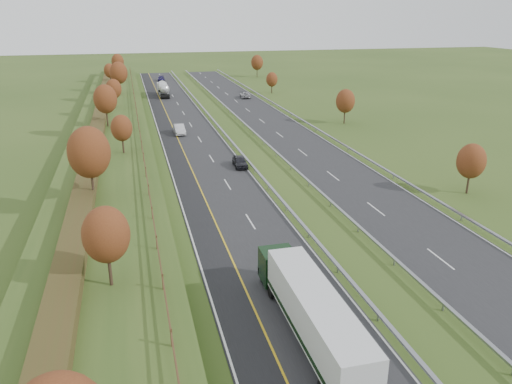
# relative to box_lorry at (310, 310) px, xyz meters

# --- Properties ---
(ground) EXTENTS (400.00, 400.00, 0.00)m
(ground) POSITION_rel_box_lorry_xyz_m (7.70, 51.92, -2.33)
(ground) COLOR #334B1A
(ground) RESTS_ON ground
(near_carriageway) EXTENTS (10.50, 200.00, 0.04)m
(near_carriageway) POSITION_rel_box_lorry_xyz_m (-0.30, 56.92, -2.31)
(near_carriageway) COLOR black
(near_carriageway) RESTS_ON ground
(far_carriageway) EXTENTS (10.50, 200.00, 0.04)m
(far_carriageway) POSITION_rel_box_lorry_xyz_m (16.20, 56.92, -2.31)
(far_carriageway) COLOR black
(far_carriageway) RESTS_ON ground
(hard_shoulder) EXTENTS (3.00, 200.00, 0.04)m
(hard_shoulder) POSITION_rel_box_lorry_xyz_m (-4.05, 56.92, -2.31)
(hard_shoulder) COLOR black
(hard_shoulder) RESTS_ON ground
(lane_markings) EXTENTS (26.75, 200.00, 0.01)m
(lane_markings) POSITION_rel_box_lorry_xyz_m (6.10, 56.80, -2.28)
(lane_markings) COLOR silver
(lane_markings) RESTS_ON near_carriageway
(embankment_left) EXTENTS (12.00, 200.00, 2.00)m
(embankment_left) POSITION_rel_box_lorry_xyz_m (-13.30, 56.92, -1.33)
(embankment_left) COLOR #334B1A
(embankment_left) RESTS_ON ground
(hedge_left) EXTENTS (2.20, 180.00, 1.10)m
(hedge_left) POSITION_rel_box_lorry_xyz_m (-15.30, 56.92, 0.22)
(hedge_left) COLOR #3B3A18
(hedge_left) RESTS_ON embankment_left
(fence_left) EXTENTS (0.12, 189.06, 1.20)m
(fence_left) POSITION_rel_box_lorry_xyz_m (-8.80, 56.51, 0.40)
(fence_left) COLOR #422B19
(fence_left) RESTS_ON embankment_left
(median_barrier_near) EXTENTS (0.32, 200.00, 0.71)m
(median_barrier_near) POSITION_rel_box_lorry_xyz_m (5.40, 56.92, -1.72)
(median_barrier_near) COLOR gray
(median_barrier_near) RESTS_ON ground
(median_barrier_far) EXTENTS (0.32, 200.00, 0.71)m
(median_barrier_far) POSITION_rel_box_lorry_xyz_m (10.50, 56.92, -1.72)
(median_barrier_far) COLOR gray
(median_barrier_far) RESTS_ON ground
(outer_barrier_far) EXTENTS (0.32, 200.00, 0.71)m
(outer_barrier_far) POSITION_rel_box_lorry_xyz_m (22.00, 56.92, -1.71)
(outer_barrier_far) COLOR gray
(outer_barrier_far) RESTS_ON ground
(trees_left) EXTENTS (6.64, 164.30, 7.66)m
(trees_left) POSITION_rel_box_lorry_xyz_m (-12.95, 53.55, 4.04)
(trees_left) COLOR #2D2116
(trees_left) RESTS_ON embankment_left
(trees_far) EXTENTS (8.45, 118.60, 7.12)m
(trees_far) POSITION_rel_box_lorry_xyz_m (29.49, 86.13, 1.92)
(trees_far) COLOR #2D2116
(trees_far) RESTS_ON ground
(box_lorry) EXTENTS (2.58, 16.28, 4.06)m
(box_lorry) POSITION_rel_box_lorry_xyz_m (0.00, 0.00, 0.00)
(box_lorry) COLOR black
(box_lorry) RESTS_ON near_carriageway
(road_tanker) EXTENTS (2.40, 11.22, 3.46)m
(road_tanker) POSITION_rel_box_lorry_xyz_m (-1.30, 104.43, -0.47)
(road_tanker) COLOR silver
(road_tanker) RESTS_ON near_carriageway
(car_dark_near) EXTENTS (1.96, 4.43, 1.48)m
(car_dark_near) POSITION_rel_box_lorry_xyz_m (4.10, 38.93, -1.55)
(car_dark_near) COLOR black
(car_dark_near) RESTS_ON near_carriageway
(car_silver_mid) EXTENTS (1.86, 5.02, 1.64)m
(car_silver_mid) POSITION_rel_box_lorry_xyz_m (-1.90, 60.84, -1.47)
(car_silver_mid) COLOR silver
(car_silver_mid) RESTS_ON near_carriageway
(car_small_far) EXTENTS (2.48, 5.05, 1.41)m
(car_small_far) POSITION_rel_box_lorry_xyz_m (0.30, 134.68, -1.58)
(car_small_far) COLOR #1B1645
(car_small_far) RESTS_ON near_carriageway
(car_oncoming) EXTENTS (2.96, 5.35, 1.42)m
(car_oncoming) POSITION_rel_box_lorry_xyz_m (18.20, 96.37, -1.58)
(car_oncoming) COLOR #ACABAF
(car_oncoming) RESTS_ON far_carriageway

